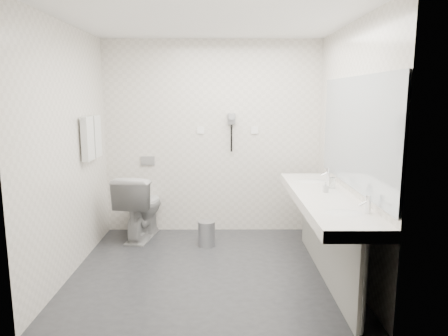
{
  "coord_description": "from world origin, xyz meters",
  "views": [
    {
      "loc": [
        0.14,
        -4.13,
        1.8
      ],
      "look_at": [
        0.15,
        0.15,
        1.05
      ],
      "focal_mm": 33.43,
      "sensor_mm": 36.0,
      "label": 1
    }
  ],
  "objects": [
    {
      "name": "wall_right",
      "position": [
        1.4,
        0.0,
        1.25
      ],
      "size": [
        0.0,
        2.6,
        2.6
      ],
      "primitive_type": "plane",
      "rotation": [
        1.57,
        0.0,
        -1.57
      ],
      "color": "white",
      "rests_on": "floor"
    },
    {
      "name": "basin_near",
      "position": [
        1.12,
        -0.85,
        0.83
      ],
      "size": [
        0.4,
        0.31,
        0.05
      ],
      "primitive_type": "ellipsoid",
      "color": "white",
      "rests_on": "vanity_counter"
    },
    {
      "name": "basin_far",
      "position": [
        1.12,
        0.45,
        0.83
      ],
      "size": [
        0.4,
        0.31,
        0.05
      ],
      "primitive_type": "ellipsoid",
      "color": "white",
      "rests_on": "vanity_counter"
    },
    {
      "name": "towel_rail",
      "position": [
        -1.35,
        0.55,
        1.55
      ],
      "size": [
        0.02,
        0.62,
        0.02
      ],
      "primitive_type": "cylinder",
      "rotation": [
        1.57,
        0.0,
        0.0
      ],
      "color": "silver",
      "rests_on": "wall_left"
    },
    {
      "name": "pedal_bin",
      "position": [
        -0.06,
        0.69,
        0.14
      ],
      "size": [
        0.27,
        0.27,
        0.29
      ],
      "primitive_type": "cylinder",
      "rotation": [
        0.0,
        0.0,
        0.38
      ],
      "color": "#B2B5BA",
      "rests_on": "floor"
    },
    {
      "name": "floor",
      "position": [
        0.0,
        0.0,
        0.0
      ],
      "size": [
        2.8,
        2.8,
        0.0
      ],
      "primitive_type": "plane",
      "color": "#2B2C30",
      "rests_on": "ground"
    },
    {
      "name": "vanity_post_near",
      "position": [
        1.18,
        -1.24,
        0.38
      ],
      "size": [
        0.06,
        0.06,
        0.75
      ],
      "primitive_type": "cylinder",
      "color": "silver",
      "rests_on": "floor"
    },
    {
      "name": "vanity_counter",
      "position": [
        1.12,
        -0.2,
        0.8
      ],
      "size": [
        0.55,
        2.2,
        0.1
      ],
      "primitive_type": "cube",
      "color": "white",
      "rests_on": "floor"
    },
    {
      "name": "dryer_cord",
      "position": [
        0.25,
        1.26,
        1.25
      ],
      "size": [
        0.02,
        0.02,
        0.35
      ],
      "primitive_type": "cylinder",
      "color": "black",
      "rests_on": "dryer_cradle"
    },
    {
      "name": "wall_front",
      "position": [
        0.0,
        -1.3,
        1.25
      ],
      "size": [
        2.8,
        0.0,
        2.8
      ],
      "primitive_type": "plane",
      "rotation": [
        -1.57,
        0.0,
        0.0
      ],
      "color": "white",
      "rests_on": "floor"
    },
    {
      "name": "vanity_panel",
      "position": [
        1.15,
        -0.2,
        0.38
      ],
      "size": [
        0.03,
        2.15,
        0.75
      ],
      "primitive_type": "cube",
      "color": "gray",
      "rests_on": "floor"
    },
    {
      "name": "faucet_near",
      "position": [
        1.32,
        -0.85,
        0.92
      ],
      "size": [
        0.04,
        0.04,
        0.15
      ],
      "primitive_type": "cylinder",
      "color": "silver",
      "rests_on": "vanity_counter"
    },
    {
      "name": "soap_bottle_a",
      "position": [
        1.16,
        -0.1,
        0.9
      ],
      "size": [
        0.05,
        0.05,
        0.11
      ],
      "primitive_type": "imported",
      "rotation": [
        0.0,
        0.0,
        0.12
      ],
      "color": "beige",
      "rests_on": "vanity_counter"
    },
    {
      "name": "ceiling",
      "position": [
        0.0,
        0.0,
        2.5
      ],
      "size": [
        2.8,
        2.8,
        0.0
      ],
      "primitive_type": "plane",
      "rotation": [
        3.14,
        0.0,
        0.0
      ],
      "color": "white",
      "rests_on": "wall_back"
    },
    {
      "name": "bin_lid",
      "position": [
        -0.06,
        0.69,
        0.3
      ],
      "size": [
        0.21,
        0.21,
        0.02
      ],
      "primitive_type": "cylinder",
      "color": "#B2B5BA",
      "rests_on": "pedal_bin"
    },
    {
      "name": "wall_left",
      "position": [
        -1.4,
        0.0,
        1.25
      ],
      "size": [
        0.0,
        2.6,
        2.6
      ],
      "primitive_type": "plane",
      "rotation": [
        1.57,
        0.0,
        1.57
      ],
      "color": "white",
      "rests_on": "floor"
    },
    {
      "name": "faucet_far",
      "position": [
        1.32,
        0.45,
        0.92
      ],
      "size": [
        0.04,
        0.04,
        0.15
      ],
      "primitive_type": "cylinder",
      "color": "silver",
      "rests_on": "vanity_counter"
    },
    {
      "name": "towel_far",
      "position": [
        -1.34,
        0.69,
        1.33
      ],
      "size": [
        0.07,
        0.24,
        0.48
      ],
      "primitive_type": "cube",
      "color": "silver",
      "rests_on": "towel_rail"
    },
    {
      "name": "toilet",
      "position": [
        -0.91,
        0.99,
        0.41
      ],
      "size": [
        0.58,
        0.88,
        0.82
      ],
      "primitive_type": "imported",
      "rotation": [
        0.0,
        0.0,
        2.98
      ],
      "color": "white",
      "rests_on": "floor"
    },
    {
      "name": "flush_plate",
      "position": [
        -0.85,
        1.29,
        0.95
      ],
      "size": [
        0.18,
        0.02,
        0.12
      ],
      "primitive_type": "cube",
      "color": "#B2B5BA",
      "rests_on": "wall_back"
    },
    {
      "name": "vanity_post_far",
      "position": [
        1.18,
        0.84,
        0.38
      ],
      "size": [
        0.06,
        0.06,
        0.75
      ],
      "primitive_type": "cylinder",
      "color": "silver",
      "rests_on": "floor"
    },
    {
      "name": "mirror",
      "position": [
        1.39,
        -0.2,
        1.45
      ],
      "size": [
        0.02,
        2.2,
        1.05
      ],
      "primitive_type": "cube",
      "color": "#B2BCC6",
      "rests_on": "wall_right"
    },
    {
      "name": "dryer_barrel",
      "position": [
        0.25,
        1.2,
        1.53
      ],
      "size": [
        0.08,
        0.14,
        0.08
      ],
      "primitive_type": "cylinder",
      "rotation": [
        1.57,
        0.0,
        0.0
      ],
      "color": "gray",
      "rests_on": "dryer_cradle"
    },
    {
      "name": "switch_plate_b",
      "position": [
        0.55,
        1.29,
        1.35
      ],
      "size": [
        0.09,
        0.02,
        0.09
      ],
      "primitive_type": "cube",
      "color": "white",
      "rests_on": "wall_back"
    },
    {
      "name": "wall_back",
      "position": [
        0.0,
        1.3,
        1.25
      ],
      "size": [
        2.8,
        0.0,
        2.8
      ],
      "primitive_type": "plane",
      "rotation": [
        1.57,
        0.0,
        0.0
      ],
      "color": "white",
      "rests_on": "floor"
    },
    {
      "name": "towel_near",
      "position": [
        -1.34,
        0.41,
        1.33
      ],
      "size": [
        0.07,
        0.24,
        0.48
      ],
      "primitive_type": "cube",
      "color": "silver",
      "rests_on": "towel_rail"
    },
    {
      "name": "glass_left",
      "position": [
        1.27,
        0.07,
        0.91
      ],
      "size": [
        0.07,
        0.07,
        0.11
      ],
      "primitive_type": "cylinder",
      "rotation": [
        0.0,
        0.0,
        -0.07
      ],
      "color": "silver",
      "rests_on": "vanity_counter"
    },
    {
      "name": "switch_plate_a",
      "position": [
        -0.15,
        1.29,
        1.35
      ],
      "size": [
        0.09,
        0.02,
        0.09
      ],
      "primitive_type": "cube",
      "color": "white",
      "rests_on": "wall_back"
    },
    {
      "name": "dryer_cradle",
      "position": [
        0.25,
        1.27,
        1.5
      ],
      "size": [
        0.1,
        0.04,
        0.14
      ],
      "primitive_type": "cube",
      "color": "gray",
      "rests_on": "wall_back"
    }
  ]
}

